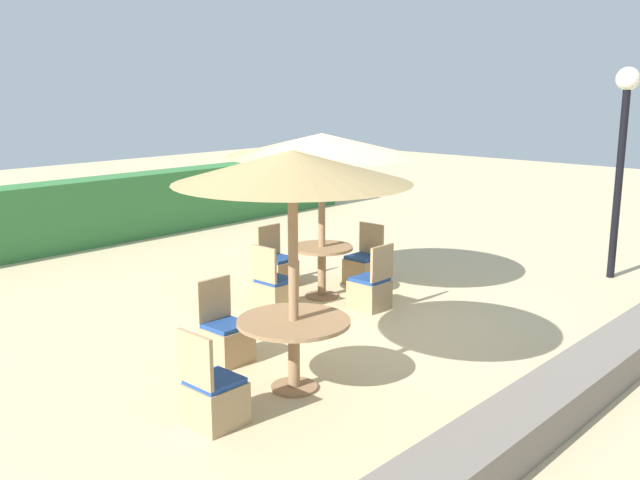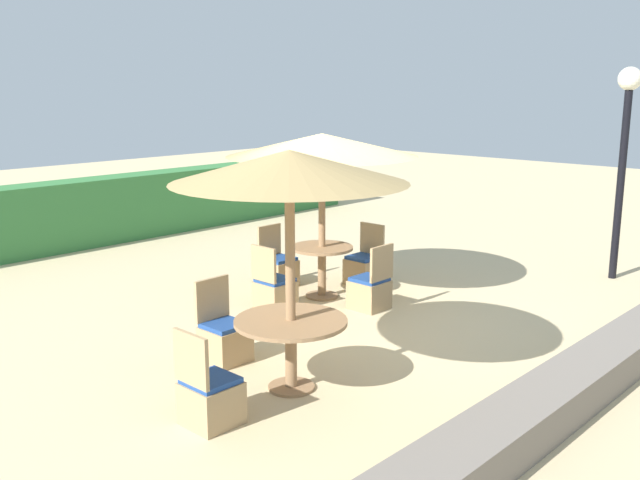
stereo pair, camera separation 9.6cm
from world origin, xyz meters
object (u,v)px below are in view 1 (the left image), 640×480
round_table_front_left (294,333)px  patio_chair_front_left_west (214,398)px  patio_chair_center_south (370,290)px  patio_chair_front_left_north (226,339)px  lamp_post (623,131)px  parasol_center (322,146)px  patio_chair_center_east (363,267)px  parasol_front_left (292,168)px  patio_chair_center_west (275,292)px  patio_chair_center_north (278,269)px  round_table_center (322,260)px

round_table_front_left → patio_chair_front_left_west: size_ratio=1.24×
patio_chair_front_left_west → patio_chair_center_south: bearing=106.7°
round_table_front_left → patio_chair_front_left_north: (0.02, 1.09, -0.34)m
patio_chair_center_south → lamp_post: bearing=-25.0°
parasol_center → patio_chair_center_south: 2.14m
patio_chair_front_left_north → patio_chair_center_east: (3.54, 0.88, 0.00)m
parasol_center → patio_chair_center_south: size_ratio=2.92×
parasol_front_left → parasol_center: (2.58, 1.97, -0.06)m
patio_chair_center_south → patio_chair_center_west: same height
patio_chair_front_left_north → patio_chair_center_east: size_ratio=1.00×
round_table_front_left → patio_chair_center_east: patio_chair_center_east is taller
patio_chair_center_east → patio_chair_center_south: bearing=133.4°
lamp_post → patio_chair_center_north: bearing=137.7°
round_table_front_left → patio_chair_front_left_north: size_ratio=1.24×
patio_chair_front_left_west → patio_chair_center_north: 4.64m
parasol_center → round_table_center: 1.65m
parasol_front_left → parasol_center: 3.25m
parasol_center → patio_chair_center_west: 2.15m
patio_chair_center_south → patio_chair_center_north: same height
lamp_post → patio_chair_front_left_north: 7.10m
lamp_post → patio_chair_center_east: size_ratio=3.57×
patio_chair_front_left_north → lamp_post: bearing=164.3°
patio_chair_center_east → patio_chair_center_north: 1.34m
patio_chair_center_north → parasol_front_left: bearing=48.3°
parasol_center → round_table_center: (0.00, 0.00, -1.65)m
patio_chair_front_left_north → patio_chair_center_east: bearing=-166.0°
round_table_front_left → patio_chair_front_left_north: patio_chair_front_left_north is taller
patio_chair_front_left_west → parasol_front_left: bearing=90.9°
round_table_front_left → patio_chair_front_left_west: bearing=-179.1°
lamp_post → patio_chair_front_left_north: lamp_post is taller
patio_chair_center_south → patio_chair_front_left_west: bearing=-163.3°
parasol_front_left → patio_chair_center_north: parasol_front_left is taller
patio_chair_front_left_west → round_table_center: patio_chair_front_left_west is taller
patio_chair_center_west → round_table_center: bearing=86.3°
lamp_post → round_table_center: bearing=145.6°
round_table_center → parasol_front_left: bearing=-142.7°
patio_chair_center_south → patio_chair_center_north: 1.79m
patio_chair_center_south → patio_chair_center_east: (0.93, 0.88, 0.00)m
lamp_post → patio_chair_center_west: size_ratio=3.57×
parasol_center → patio_chair_center_south: (0.04, -0.88, -1.95)m
lamp_post → patio_chair_center_north: size_ratio=3.57×
patio_chair_front_left_west → parasol_center: size_ratio=0.34×
patio_chair_front_left_west → patio_chair_center_west: bearing=126.7°
patio_chair_center_south → patio_chair_center_east: bearing=43.4°
round_table_front_left → patio_chair_center_west: (1.68, 2.03, -0.34)m
parasol_front_left → patio_chair_center_south: bearing=22.6°
parasol_front_left → round_table_center: (2.58, 1.97, -1.71)m
patio_chair_center_west → parasol_front_left: bearing=-39.6°
patio_chair_front_left_north → round_table_center: size_ratio=1.03×
patio_chair_front_left_west → patio_chair_center_south: 3.84m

